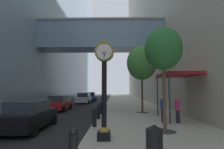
% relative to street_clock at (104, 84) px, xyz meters
% --- Properties ---
extents(ground_plane, '(110.00, 110.00, 0.00)m').
position_rel_street_clock_xyz_m(ground_plane, '(-0.93, 21.37, -2.53)').
color(ground_plane, black).
rests_on(ground_plane, ground).
extents(sidewalk_right, '(7.17, 80.00, 0.14)m').
position_rel_street_clock_xyz_m(sidewalk_right, '(2.65, 24.37, -2.46)').
color(sidewalk_right, '#ADA593').
rests_on(sidewalk_right, ground).
extents(building_block_left, '(24.28, 80.00, 36.74)m').
position_rel_street_clock_xyz_m(building_block_left, '(-13.16, 24.30, 15.78)').
color(building_block_left, '#849EB2').
rests_on(building_block_left, ground).
extents(street_clock, '(0.84, 0.55, 4.36)m').
position_rel_street_clock_xyz_m(street_clock, '(0.00, 0.00, 0.00)').
color(street_clock, black).
rests_on(street_clock, sidewalk_right).
extents(bollard_nearest, '(0.26, 0.26, 1.06)m').
position_rel_street_clock_xyz_m(bollard_nearest, '(-0.71, -2.59, -1.83)').
color(bollard_nearest, black).
rests_on(bollard_nearest, sidewalk_right).
extents(bollard_third, '(0.26, 0.26, 1.06)m').
position_rel_street_clock_xyz_m(bollard_third, '(-0.71, 2.69, -1.83)').
color(bollard_third, black).
rests_on(bollard_third, sidewalk_right).
extents(bollard_fourth, '(0.26, 0.26, 1.06)m').
position_rel_street_clock_xyz_m(bollard_fourth, '(-0.71, 5.33, -1.83)').
color(bollard_fourth, black).
rests_on(bollard_fourth, sidewalk_right).
extents(bollard_fifth, '(0.26, 0.26, 1.06)m').
position_rel_street_clock_xyz_m(bollard_fifth, '(-0.71, 7.97, -1.83)').
color(bollard_fifth, black).
rests_on(bollard_fifth, sidewalk_right).
extents(bollard_sixth, '(0.26, 0.26, 1.06)m').
position_rel_street_clock_xyz_m(bollard_sixth, '(-0.71, 10.61, -1.83)').
color(bollard_sixth, black).
rests_on(bollard_sixth, sidewalk_right).
extents(street_tree_near, '(1.95, 1.95, 5.39)m').
position_rel_street_clock_xyz_m(street_tree_near, '(3.01, 1.53, 1.84)').
color(street_tree_near, '#333335').
rests_on(street_tree_near, sidewalk_right).
extents(street_tree_mid_near, '(2.82, 2.82, 6.25)m').
position_rel_street_clock_xyz_m(street_tree_mid_near, '(3.01, 9.02, 2.22)').
color(street_tree_mid_near, '#333335').
rests_on(street_tree_mid_near, sidewalk_right).
extents(trash_bin, '(0.53, 0.53, 1.05)m').
position_rel_street_clock_xyz_m(trash_bin, '(1.69, -2.09, -1.85)').
color(trash_bin, black).
rests_on(trash_bin, sidewalk_right).
extents(pedestrian_walking, '(0.40, 0.40, 1.72)m').
position_rel_street_clock_xyz_m(pedestrian_walking, '(3.63, 4.16, -1.48)').
color(pedestrian_walking, '#23232D').
rests_on(pedestrian_walking, sidewalk_right).
extents(pedestrian_by_clock, '(0.42, 0.42, 1.71)m').
position_rel_street_clock_xyz_m(pedestrian_by_clock, '(4.48, 3.86, -1.48)').
color(pedestrian_by_clock, '#23232D').
rests_on(pedestrian_by_clock, sidewalk_right).
extents(storefront_awning, '(2.40, 3.60, 3.30)m').
position_rel_street_clock_xyz_m(storefront_awning, '(5.00, 5.25, 0.75)').
color(storefront_awning, maroon).
rests_on(storefront_awning, sidewalk_right).
extents(car_blue_near, '(2.05, 4.31, 1.73)m').
position_rel_street_clock_xyz_m(car_blue_near, '(-4.18, 27.23, -1.70)').
color(car_blue_near, navy).
rests_on(car_blue_near, ground).
extents(car_black_mid, '(2.07, 4.54, 1.64)m').
position_rel_street_clock_xyz_m(car_black_mid, '(-4.36, 2.42, -1.73)').
color(car_black_mid, black).
rests_on(car_black_mid, ground).
extents(car_white_far, '(2.11, 4.60, 1.71)m').
position_rel_street_clock_xyz_m(car_white_far, '(-4.54, 21.56, -1.70)').
color(car_white_far, silver).
rests_on(car_white_far, ground).
extents(car_red_trailing, '(2.02, 4.09, 1.62)m').
position_rel_street_clock_xyz_m(car_red_trailing, '(-5.52, 11.44, -1.74)').
color(car_red_trailing, '#AD191E').
rests_on(car_red_trailing, ground).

